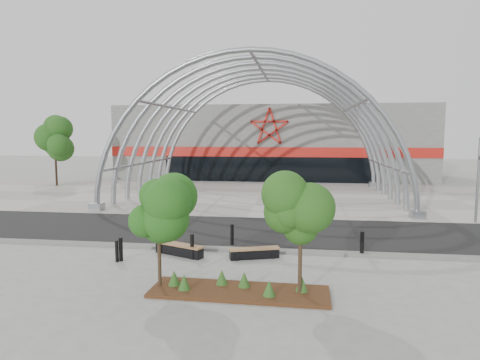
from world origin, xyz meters
The scene contains 18 objects.
ground centered at (0.00, 0.00, 0.00)m, with size 140.00×140.00×0.00m, color gray.
road centered at (0.00, 3.50, 0.01)m, with size 140.00×7.00×0.02m, color black.
forecourt centered at (0.00, 15.50, 0.02)m, with size 60.00×17.00×0.04m, color #9D978D.
kerb centered at (0.00, -0.25, 0.06)m, with size 60.00×0.50×0.12m, color #63635F.
arena_building centered at (0.00, 33.45, 3.99)m, with size 34.00×15.24×8.00m.
vault_canopy centered at (0.00, 15.50, 0.02)m, with size 20.80×15.80×20.36m.
planting_bed centered at (1.15, -5.04, 0.14)m, with size 5.67×1.86×0.60m.
signal_pole centered at (12.90, 7.18, 2.51)m, with size 0.20×0.68×4.81m.
street_tree_0 centered at (-1.40, -4.96, 2.72)m, with size 1.66×1.66×3.79m.
street_tree_1 centered at (3.12, -5.03, 2.63)m, with size 1.55×1.55×3.66m.
bench_0 centered at (-1.83, -1.20, 0.23)m, with size 2.29×1.37×0.48m.
bench_1 centered at (1.31, -1.23, 0.21)m, with size 2.09×1.09×0.43m.
bollard_0 centered at (-4.00, -2.43, 0.43)m, with size 0.14×0.14×0.86m, color black.
bollard_1 centered at (-3.88, -2.31, 0.47)m, with size 0.15×0.15×0.95m, color black.
bollard_2 centered at (-1.19, -1.52, 0.49)m, with size 0.16×0.16×0.98m, color black.
bollard_3 centered at (0.09, 0.70, 0.48)m, with size 0.15×0.15×0.95m, color black.
bollard_4 centered at (5.66, -0.25, 0.50)m, with size 0.16×0.16×1.01m, color black.
bg_tree_0 centered at (-20.00, 20.00, 4.64)m, with size 3.00×3.00×6.45m.
Camera 1 is at (3.03, -17.97, 5.04)m, focal length 32.00 mm.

